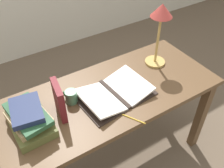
{
  "coord_description": "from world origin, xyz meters",
  "views": [
    {
      "loc": [
        -0.6,
        -0.99,
        1.81
      ],
      "look_at": [
        0.01,
        -0.01,
        0.81
      ],
      "focal_mm": 40.0,
      "sensor_mm": 36.0,
      "label": 1
    }
  ],
  "objects_px": {
    "book_stack_tall": "(29,119)",
    "coffee_mug": "(71,97)",
    "open_book": "(115,93)",
    "pencil": "(133,118)",
    "reading_lamp": "(161,21)",
    "book_standing_upright": "(59,100)"
  },
  "relations": [
    {
      "from": "book_stack_tall",
      "to": "coffee_mug",
      "type": "height_order",
      "value": "book_stack_tall"
    },
    {
      "from": "open_book",
      "to": "pencil",
      "type": "relative_size",
      "value": 3.4
    },
    {
      "from": "pencil",
      "to": "open_book",
      "type": "bearing_deg",
      "value": 85.23
    },
    {
      "from": "open_book",
      "to": "reading_lamp",
      "type": "height_order",
      "value": "reading_lamp"
    },
    {
      "from": "open_book",
      "to": "book_stack_tall",
      "type": "distance_m",
      "value": 0.53
    },
    {
      "from": "book_stack_tall",
      "to": "pencil",
      "type": "height_order",
      "value": "book_stack_tall"
    },
    {
      "from": "book_standing_upright",
      "to": "coffee_mug",
      "type": "xyz_separation_m",
      "value": [
        0.09,
        0.06,
        -0.07
      ]
    },
    {
      "from": "open_book",
      "to": "reading_lamp",
      "type": "bearing_deg",
      "value": 12.23
    },
    {
      "from": "pencil",
      "to": "reading_lamp",
      "type": "bearing_deg",
      "value": 37.87
    },
    {
      "from": "reading_lamp",
      "to": "pencil",
      "type": "distance_m",
      "value": 0.66
    },
    {
      "from": "open_book",
      "to": "book_stack_tall",
      "type": "xyz_separation_m",
      "value": [
        -0.52,
        0.03,
        0.05
      ]
    },
    {
      "from": "book_standing_upright",
      "to": "pencil",
      "type": "relative_size",
      "value": 1.51
    },
    {
      "from": "book_standing_upright",
      "to": "reading_lamp",
      "type": "distance_m",
      "value": 0.82
    },
    {
      "from": "reading_lamp",
      "to": "pencil",
      "type": "bearing_deg",
      "value": -142.13
    },
    {
      "from": "reading_lamp",
      "to": "pencil",
      "type": "relative_size",
      "value": 3.18
    },
    {
      "from": "book_stack_tall",
      "to": "book_standing_upright",
      "type": "relative_size",
      "value": 1.44
    },
    {
      "from": "open_book",
      "to": "book_stack_tall",
      "type": "relative_size",
      "value": 1.56
    },
    {
      "from": "reading_lamp",
      "to": "pencil",
      "type": "height_order",
      "value": "reading_lamp"
    },
    {
      "from": "reading_lamp",
      "to": "book_standing_upright",
      "type": "bearing_deg",
      "value": -172.92
    },
    {
      "from": "reading_lamp",
      "to": "open_book",
      "type": "bearing_deg",
      "value": -162.9
    },
    {
      "from": "coffee_mug",
      "to": "pencil",
      "type": "height_order",
      "value": "coffee_mug"
    },
    {
      "from": "book_standing_upright",
      "to": "coffee_mug",
      "type": "bearing_deg",
      "value": 39.39
    }
  ]
}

